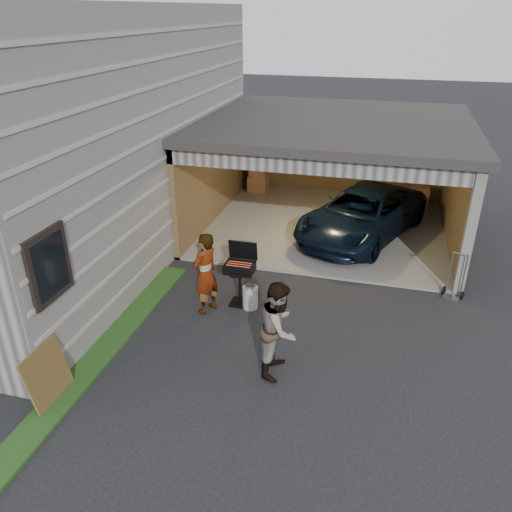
# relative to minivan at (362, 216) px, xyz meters

# --- Properties ---
(ground) EXTENTS (80.00, 80.00, 0.00)m
(ground) POSITION_rel_minivan_xyz_m (-1.69, -5.92, -0.60)
(ground) COLOR black
(ground) RESTS_ON ground
(house) EXTENTS (7.00, 11.00, 5.50)m
(house) POSITION_rel_minivan_xyz_m (-7.69, -1.92, 2.15)
(house) COLOR #474744
(house) RESTS_ON ground
(groundcover_strip) EXTENTS (0.50, 8.00, 0.06)m
(groundcover_strip) POSITION_rel_minivan_xyz_m (-3.94, -6.92, -0.57)
(groundcover_strip) COLOR #193814
(groundcover_strip) RESTS_ON ground
(garage) EXTENTS (6.80, 6.30, 2.90)m
(garage) POSITION_rel_minivan_xyz_m (-0.93, 0.87, 1.26)
(garage) COLOR #605E59
(garage) RESTS_ON ground
(minivan) EXTENTS (3.49, 4.78, 1.21)m
(minivan) POSITION_rel_minivan_xyz_m (0.00, 0.00, 0.00)
(minivan) COLOR black
(minivan) RESTS_ON ground
(woman) EXTENTS (0.59, 0.71, 1.67)m
(woman) POSITION_rel_minivan_xyz_m (-2.65, -4.34, 0.23)
(woman) COLOR #9AA4C2
(woman) RESTS_ON ground
(man) EXTENTS (0.67, 0.84, 1.65)m
(man) POSITION_rel_minivan_xyz_m (-0.89, -5.74, 0.22)
(man) COLOR #402D19
(man) RESTS_ON ground
(bbq_grill) EXTENTS (0.58, 0.51, 1.29)m
(bbq_grill) POSITION_rel_minivan_xyz_m (-2.10, -3.89, 0.16)
(bbq_grill) COLOR black
(bbq_grill) RESTS_ON ground
(propane_tank) EXTENTS (0.38, 0.38, 0.47)m
(propane_tank) POSITION_rel_minivan_xyz_m (-1.86, -4.00, -0.37)
(propane_tank) COLOR #BCBCB7
(propane_tank) RESTS_ON ground
(plywood_panel) EXTENTS (0.23, 0.84, 0.93)m
(plywood_panel) POSITION_rel_minivan_xyz_m (-4.09, -7.33, -0.14)
(plywood_panel) COLOR brown
(plywood_panel) RESTS_ON ground
(hand_truck) EXTENTS (0.45, 0.41, 1.01)m
(hand_truck) POSITION_rel_minivan_xyz_m (2.09, -2.54, -0.41)
(hand_truck) COLOR slate
(hand_truck) RESTS_ON ground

